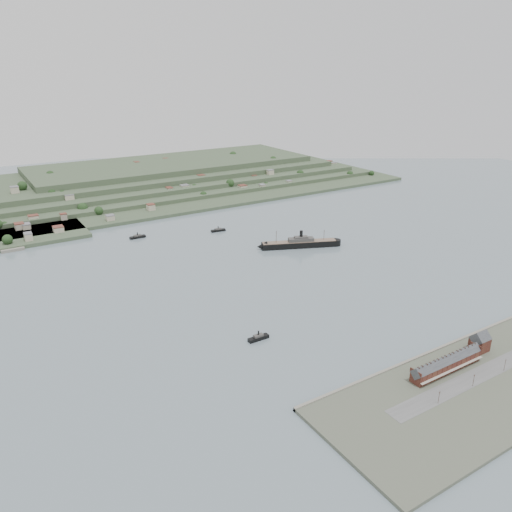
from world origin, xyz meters
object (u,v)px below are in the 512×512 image
terrace_row (447,363)px  gabled_building (480,342)px  steamship (297,244)px  tugboat (258,338)px

terrace_row → gabled_building: size_ratio=3.95×
terrace_row → steamship: steamship is taller
terrace_row → steamship: bearing=76.2°
terrace_row → tugboat: size_ratio=3.64×
gabled_building → tugboat: (-113.59, 89.75, -6.51)m
terrace_row → gabled_building: gabled_building is taller
gabled_building → steamship: (18.65, 225.29, -4.26)m
gabled_building → steamship: 226.11m
gabled_building → tugboat: gabled_building is taller
steamship → tugboat: steamship is taller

